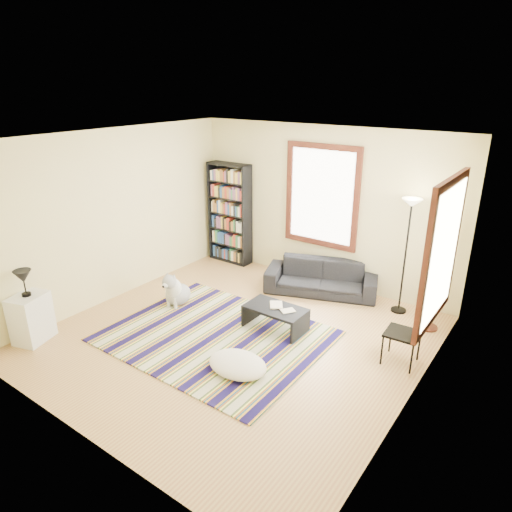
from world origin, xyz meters
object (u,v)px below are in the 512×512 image
Objects in this scene: bookshelf at (230,214)px; floor_lamp at (405,257)px; sofa at (321,277)px; dog at (178,288)px; white_cabinet at (31,318)px; coffee_table at (275,318)px; floor_cushion at (238,364)px; folding_chair at (402,334)px; side_table at (430,312)px.

bookshelf is 1.08× the size of floor_lamp.
sofa is 3.22× the size of dog.
white_cabinet is (-2.59, -3.80, 0.07)m from sofa.
coffee_table is at bearing -108.19° from sofa.
coffee_table is 1.18m from floor_cushion.
floor_cushion is (2.48, -2.97, -0.90)m from bookshelf.
white_cabinet reaches higher than dog.
white_cabinet is 1.18× the size of dog.
floor_lamp is 1.57m from folding_chair.
folding_chair reaches higher than coffee_table.
floor_cushion is 0.93× the size of folding_chair.
coffee_table is at bearing -175.31° from folding_chair.
side_table is 5.78m from white_cabinet.
coffee_table is 3.48m from white_cabinet.
white_cabinet is (-4.45, -2.49, -0.08)m from folding_chair.
dog is (-1.70, -1.79, 0.02)m from sofa.
side_table is (1.91, -0.18, -0.01)m from sofa.
side_table is at bearing -26.82° from floor_lamp.
side_table reaches higher than coffee_table.
coffee_table is 1.05× the size of folding_chair.
sofa is 0.95× the size of bookshelf.
floor_cushion is 3.05m from white_cabinet.
sofa is 2.72× the size of white_cabinet.
dog is at bearing -175.01° from folding_chair.
floor_cushion is (0.25, -2.70, -0.18)m from sofa.
coffee_table is (2.29, -1.81, -0.82)m from bookshelf.
floor_cushion is at bearing -141.84° from folding_chair.
floor_lamp reaches higher than folding_chair.
floor_cushion is (0.19, -1.16, -0.08)m from coffee_table.
sofa is 2.22× the size of folding_chair.
floor_lamp reaches higher than coffee_table.
floor_lamp reaches higher than sofa.
side_table is (1.85, 1.36, 0.09)m from coffee_table.
coffee_table is 1.52× the size of dog.
white_cabinet is at bearing -122.10° from dog.
floor_lamp reaches higher than floor_cushion.
dog is at bearing -75.62° from bookshelf.
white_cabinet is at bearing -95.02° from bookshelf.
side_table is at bearing -25.55° from sofa.
floor_cushion is 3.03m from side_table.
folding_chair is at bearing -0.53° from dog.
coffee_table is at bearing -128.59° from floor_lamp.
sofa is at bearing -175.81° from floor_lamp.
floor_lamp is 3.44× the size of side_table.
bookshelf is 2.22× the size of coffee_table.
sofa is 4.60m from white_cabinet.
dog is at bearing -153.88° from sofa.
folding_chair is at bearing -55.27° from sofa.
floor_lamp is 2.16× the size of folding_chair.
sofa reaches higher than coffee_table.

